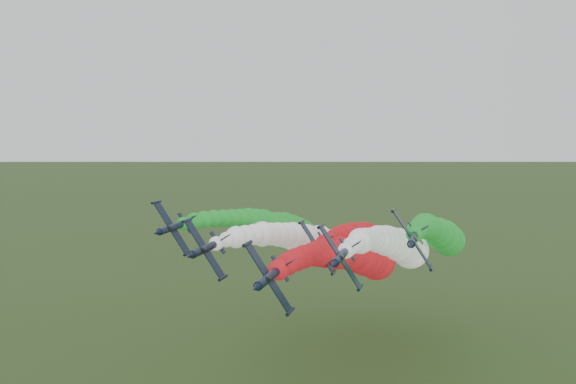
# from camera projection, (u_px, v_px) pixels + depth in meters

# --- Properties ---
(jet_lead) EXTENTS (13.56, 79.22, 22.08)m
(jet_lead) POSITION_uv_depth(u_px,v_px,m) (358.00, 257.00, 122.55)
(jet_lead) COLOR black
(jet_lead) RESTS_ON ground
(jet_inner_left) EXTENTS (13.23, 78.89, 21.75)m
(jet_inner_left) POSITION_uv_depth(u_px,v_px,m) (308.00, 241.00, 135.29)
(jet_inner_left) COLOR black
(jet_inner_left) RESTS_ON ground
(jet_inner_right) EXTENTS (13.64, 79.29, 22.15)m
(jet_inner_right) POSITION_uv_depth(u_px,v_px,m) (397.00, 245.00, 130.28)
(jet_inner_right) COLOR black
(jet_inner_right) RESTS_ON ground
(jet_outer_left) EXTENTS (12.74, 78.40, 21.26)m
(jet_outer_left) POSITION_uv_depth(u_px,v_px,m) (279.00, 227.00, 145.27)
(jet_outer_left) COLOR black
(jet_outer_left) RESTS_ON ground
(jet_outer_right) EXTENTS (13.09, 78.74, 21.60)m
(jet_outer_right) POSITION_uv_depth(u_px,v_px,m) (440.00, 235.00, 134.79)
(jet_outer_right) COLOR black
(jet_outer_right) RESTS_ON ground
(jet_trail) EXTENTS (12.76, 78.42, 21.27)m
(jet_trail) POSITION_uv_depth(u_px,v_px,m) (374.00, 240.00, 146.15)
(jet_trail) COLOR black
(jet_trail) RESTS_ON ground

